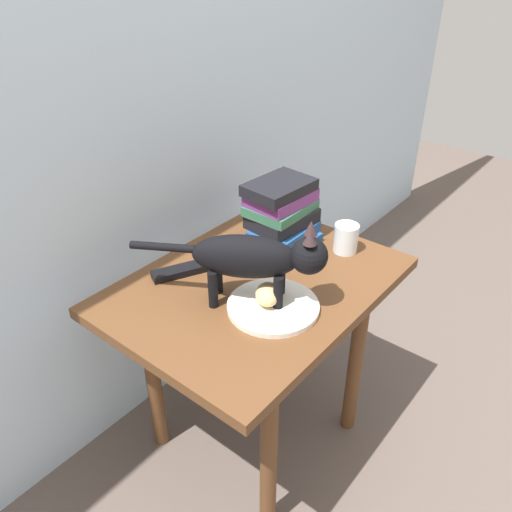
{
  "coord_description": "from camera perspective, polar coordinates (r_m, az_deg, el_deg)",
  "views": [
    {
      "loc": [
        -0.88,
        -0.72,
        1.39
      ],
      "look_at": [
        0.0,
        0.0,
        0.68
      ],
      "focal_mm": 36.49,
      "sensor_mm": 36.0,
      "label": 1
    }
  ],
  "objects": [
    {
      "name": "cat",
      "position": [
        1.24,
        0.14,
        -0.17
      ],
      "size": [
        0.28,
        0.42,
        0.23
      ],
      "color": "black",
      "rests_on": "side_table"
    },
    {
      "name": "ground_plane",
      "position": [
        1.8,
        0.0,
        -18.68
      ],
      "size": [
        6.0,
        6.0,
        0.0
      ],
      "primitive_type": "plane",
      "color": "brown"
    },
    {
      "name": "book_stack",
      "position": [
        1.51,
        2.85,
        4.68
      ],
      "size": [
        0.21,
        0.17,
        0.2
      ],
      "color": "#1E4C8C",
      "rests_on": "side_table"
    },
    {
      "name": "tv_remote",
      "position": [
        1.42,
        -8.39,
        -1.66
      ],
      "size": [
        0.15,
        0.1,
        0.02
      ],
      "primitive_type": "cube",
      "rotation": [
        0.0,
        0.0,
        -0.45
      ],
      "color": "black",
      "rests_on": "side_table"
    },
    {
      "name": "bread_roll",
      "position": [
        1.27,
        1.28,
        -4.23
      ],
      "size": [
        0.1,
        0.1,
        0.05
      ],
      "primitive_type": "ellipsoid",
      "rotation": [
        0.0,
        0.0,
        0.66
      ],
      "color": "#E0BC7A",
      "rests_on": "plate"
    },
    {
      "name": "candle_jar",
      "position": [
        1.52,
        9.81,
        1.79
      ],
      "size": [
        0.07,
        0.07,
        0.08
      ],
      "color": "silver",
      "rests_on": "side_table"
    },
    {
      "name": "side_table",
      "position": [
        1.44,
        0.0,
        -5.74
      ],
      "size": [
        0.77,
        0.57,
        0.6
      ],
      "color": "brown",
      "rests_on": "ground"
    },
    {
      "name": "back_panel",
      "position": [
        1.46,
        -13.31,
        19.78
      ],
      "size": [
        4.0,
        0.04,
        2.2
      ],
      "primitive_type": "cube",
      "color": "silver",
      "rests_on": "ground"
    },
    {
      "name": "plate",
      "position": [
        1.29,
        1.89,
        -5.54
      ],
      "size": [
        0.23,
        0.23,
        0.01
      ],
      "primitive_type": "cylinder",
      "color": "silver",
      "rests_on": "side_table"
    }
  ]
}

